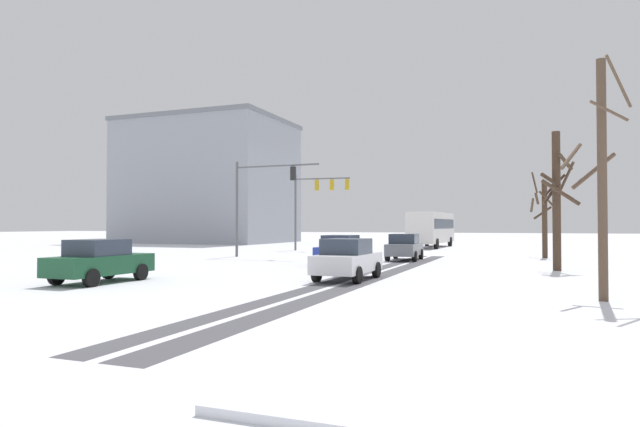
{
  "coord_description": "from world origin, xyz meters",
  "views": [
    {
      "loc": [
        10.77,
        -8.05,
        2.15
      ],
      "look_at": [
        0.0,
        19.9,
        2.8
      ],
      "focal_mm": 30.35,
      "sensor_mm": 36.0,
      "label": 1
    }
  ],
  "objects_px": {
    "traffic_signal_near_left": "(259,191)",
    "bare_tree_sidewalk_far": "(543,216)",
    "car_white_third": "(347,259)",
    "bus_oncoming": "(432,227)",
    "bare_tree_sidewalk_mid": "(557,198)",
    "bare_tree_sidewalk_near": "(601,175)",
    "traffic_signal_far_left": "(317,195)",
    "car_grey_lead": "(405,247)",
    "car_blue_second": "(341,250)",
    "car_dark_green_fourth": "(100,261)",
    "office_building_far_left_block": "(209,182)"
  },
  "relations": [
    {
      "from": "bare_tree_sidewalk_mid",
      "to": "car_grey_lead",
      "type": "bearing_deg",
      "value": 149.26
    },
    {
      "from": "traffic_signal_far_left",
      "to": "bare_tree_sidewalk_far",
      "type": "height_order",
      "value": "traffic_signal_far_left"
    },
    {
      "from": "car_dark_green_fourth",
      "to": "bare_tree_sidewalk_mid",
      "type": "distance_m",
      "value": 20.35
    },
    {
      "from": "car_white_third",
      "to": "bare_tree_sidewalk_far",
      "type": "distance_m",
      "value": 19.82
    },
    {
      "from": "bare_tree_sidewalk_near",
      "to": "traffic_signal_far_left",
      "type": "bearing_deg",
      "value": 126.29
    },
    {
      "from": "bare_tree_sidewalk_mid",
      "to": "car_white_third",
      "type": "bearing_deg",
      "value": -136.07
    },
    {
      "from": "traffic_signal_near_left",
      "to": "office_building_far_left_block",
      "type": "distance_m",
      "value": 33.77
    },
    {
      "from": "office_building_far_left_block",
      "to": "car_blue_second",
      "type": "bearing_deg",
      "value": -47.74
    },
    {
      "from": "bus_oncoming",
      "to": "bare_tree_sidewalk_mid",
      "type": "bearing_deg",
      "value": -68.23
    },
    {
      "from": "car_grey_lead",
      "to": "bare_tree_sidewalk_far",
      "type": "height_order",
      "value": "bare_tree_sidewalk_far"
    },
    {
      "from": "car_grey_lead",
      "to": "bare_tree_sidewalk_mid",
      "type": "relative_size",
      "value": 0.63
    },
    {
      "from": "traffic_signal_near_left",
      "to": "bare_tree_sidewalk_near",
      "type": "distance_m",
      "value": 24.28
    },
    {
      "from": "traffic_signal_far_left",
      "to": "bus_oncoming",
      "type": "height_order",
      "value": "traffic_signal_far_left"
    },
    {
      "from": "bare_tree_sidewalk_near",
      "to": "car_grey_lead",
      "type": "bearing_deg",
      "value": 120.06
    },
    {
      "from": "traffic_signal_far_left",
      "to": "car_blue_second",
      "type": "relative_size",
      "value": 1.58
    },
    {
      "from": "traffic_signal_far_left",
      "to": "traffic_signal_near_left",
      "type": "bearing_deg",
      "value": -91.26
    },
    {
      "from": "car_white_third",
      "to": "office_building_far_left_block",
      "type": "height_order",
      "value": "office_building_far_left_block"
    },
    {
      "from": "car_grey_lead",
      "to": "bare_tree_sidewalk_near",
      "type": "xyz_separation_m",
      "value": [
        9.05,
        -15.63,
        2.76
      ]
    },
    {
      "from": "traffic_signal_near_left",
      "to": "bus_oncoming",
      "type": "relative_size",
      "value": 0.59
    },
    {
      "from": "bare_tree_sidewalk_mid",
      "to": "bare_tree_sidewalk_far",
      "type": "distance_m",
      "value": 10.59
    },
    {
      "from": "traffic_signal_near_left",
      "to": "car_blue_second",
      "type": "xyz_separation_m",
      "value": [
        7.57,
        -4.97,
        -3.62
      ]
    },
    {
      "from": "traffic_signal_near_left",
      "to": "bare_tree_sidewalk_far",
      "type": "relative_size",
      "value": 1.14
    },
    {
      "from": "car_dark_green_fourth",
      "to": "bare_tree_sidewalk_far",
      "type": "distance_m",
      "value": 27.65
    },
    {
      "from": "car_white_third",
      "to": "bus_oncoming",
      "type": "bearing_deg",
      "value": 93.69
    },
    {
      "from": "bus_oncoming",
      "to": "bare_tree_sidewalk_near",
      "type": "bearing_deg",
      "value": -73.35
    },
    {
      "from": "bare_tree_sidewalk_mid",
      "to": "bare_tree_sidewalk_near",
      "type": "bearing_deg",
      "value": -86.42
    },
    {
      "from": "car_grey_lead",
      "to": "car_white_third",
      "type": "bearing_deg",
      "value": -87.95
    },
    {
      "from": "car_white_third",
      "to": "bus_oncoming",
      "type": "height_order",
      "value": "bus_oncoming"
    },
    {
      "from": "traffic_signal_near_left",
      "to": "car_white_third",
      "type": "distance_m",
      "value": 16.39
    },
    {
      "from": "car_blue_second",
      "to": "bus_oncoming",
      "type": "relative_size",
      "value": 0.37
    },
    {
      "from": "car_blue_second",
      "to": "bare_tree_sidewalk_far",
      "type": "distance_m",
      "value": 15.18
    },
    {
      "from": "traffic_signal_far_left",
      "to": "bare_tree_sidewalk_mid",
      "type": "xyz_separation_m",
      "value": [
        18.0,
        -14.77,
        -1.3
      ]
    },
    {
      "from": "car_dark_green_fourth",
      "to": "office_building_far_left_block",
      "type": "xyz_separation_m",
      "value": [
        -22.86,
        42.88,
        6.86
      ]
    },
    {
      "from": "car_white_third",
      "to": "bus_oncoming",
      "type": "xyz_separation_m",
      "value": [
        -2.11,
        32.79,
        1.18
      ]
    },
    {
      "from": "bare_tree_sidewalk_near",
      "to": "office_building_far_left_block",
      "type": "distance_m",
      "value": 57.68
    },
    {
      "from": "traffic_signal_far_left",
      "to": "car_dark_green_fourth",
      "type": "bearing_deg",
      "value": -86.24
    },
    {
      "from": "car_white_third",
      "to": "bus_oncoming",
      "type": "relative_size",
      "value": 0.37
    },
    {
      "from": "traffic_signal_near_left",
      "to": "car_dark_green_fourth",
      "type": "relative_size",
      "value": 1.58
    },
    {
      "from": "traffic_signal_near_left",
      "to": "bare_tree_sidewalk_near",
      "type": "relative_size",
      "value": 0.94
    },
    {
      "from": "car_dark_green_fourth",
      "to": "traffic_signal_far_left",
      "type": "bearing_deg",
      "value": 93.76
    },
    {
      "from": "traffic_signal_far_left",
      "to": "bare_tree_sidewalk_far",
      "type": "bearing_deg",
      "value": -13.38
    },
    {
      "from": "bare_tree_sidewalk_far",
      "to": "bare_tree_sidewalk_mid",
      "type": "bearing_deg",
      "value": -88.16
    },
    {
      "from": "traffic_signal_near_left",
      "to": "bare_tree_sidewalk_far",
      "type": "height_order",
      "value": "traffic_signal_near_left"
    },
    {
      "from": "traffic_signal_far_left",
      "to": "bus_oncoming",
      "type": "distance_m",
      "value": 13.37
    },
    {
      "from": "car_dark_green_fourth",
      "to": "office_building_far_left_block",
      "type": "bearing_deg",
      "value": 118.06
    },
    {
      "from": "traffic_signal_far_left",
      "to": "car_grey_lead",
      "type": "distance_m",
      "value": 14.28
    },
    {
      "from": "car_white_third",
      "to": "bare_tree_sidewalk_far",
      "type": "xyz_separation_m",
      "value": [
        7.59,
        18.21,
        1.96
      ]
    },
    {
      "from": "traffic_signal_far_left",
      "to": "bare_tree_sidewalk_mid",
      "type": "bearing_deg",
      "value": -39.37
    },
    {
      "from": "car_blue_second",
      "to": "car_dark_green_fourth",
      "type": "xyz_separation_m",
      "value": [
        -5.59,
        -11.58,
        0.0
      ]
    },
    {
      "from": "bus_oncoming",
      "to": "bare_tree_sidewalk_near",
      "type": "xyz_separation_m",
      "value": [
        10.71,
        -35.8,
        1.59
      ]
    }
  ]
}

